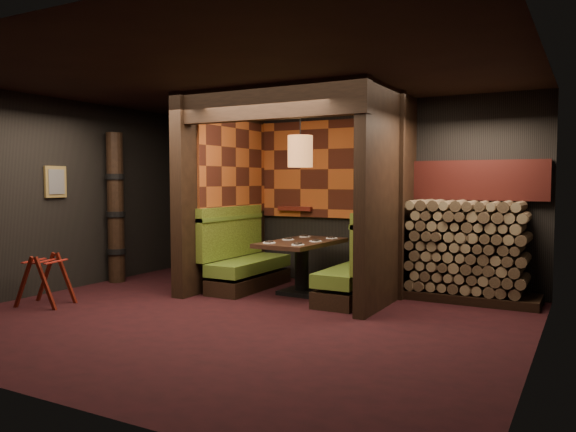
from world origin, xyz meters
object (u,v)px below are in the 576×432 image
(booth_bench_right, at_px, (360,272))
(totem_column, at_px, (116,209))
(dining_table, at_px, (302,257))
(pendant_lamp, at_px, (300,151))
(firewood_stack, at_px, (473,251))
(luggage_rack, at_px, (45,278))
(booth_bench_left, at_px, (244,262))

(booth_bench_right, height_order, totem_column, totem_column)
(dining_table, bearing_deg, pendant_lamp, -90.00)
(booth_bench_right, relative_size, firewood_stack, 0.92)
(totem_column, bearing_deg, pendant_lamp, 9.68)
(firewood_stack, bearing_deg, luggage_rack, -148.90)
(dining_table, height_order, pendant_lamp, pendant_lamp)
(firewood_stack, bearing_deg, dining_table, -163.37)
(totem_column, height_order, firewood_stack, totem_column)
(luggage_rack, distance_m, firewood_stack, 5.71)
(totem_column, bearing_deg, booth_bench_left, 14.75)
(booth_bench_left, height_order, pendant_lamp, pendant_lamp)
(totem_column, relative_size, firewood_stack, 1.39)
(booth_bench_right, height_order, luggage_rack, booth_bench_right)
(luggage_rack, distance_m, totem_column, 1.94)
(booth_bench_right, xyz_separation_m, firewood_stack, (1.35, 0.70, 0.28))
(booth_bench_left, distance_m, luggage_rack, 2.78)
(booth_bench_right, xyz_separation_m, pendant_lamp, (-0.91, -0.03, 1.65))
(booth_bench_left, height_order, dining_table, booth_bench_left)
(booth_bench_left, distance_m, pendant_lamp, 1.92)
(pendant_lamp, height_order, firewood_stack, pendant_lamp)
(dining_table, height_order, firewood_stack, firewood_stack)
(totem_column, xyz_separation_m, firewood_stack, (5.33, 1.25, -0.51))
(booth_bench_left, height_order, totem_column, totem_column)
(booth_bench_right, distance_m, luggage_rack, 4.18)
(dining_table, xyz_separation_m, firewood_stack, (2.26, 0.68, 0.14))
(dining_table, distance_m, luggage_rack, 3.47)
(pendant_lamp, relative_size, luggage_rack, 1.37)
(booth_bench_left, xyz_separation_m, firewood_stack, (3.25, 0.70, 0.28))
(dining_table, bearing_deg, totem_column, -169.42)
(pendant_lamp, xyz_separation_m, luggage_rack, (-2.62, -2.22, -1.69))
(dining_table, xyz_separation_m, totem_column, (-3.07, -0.57, 0.65))
(dining_table, xyz_separation_m, pendant_lamp, (-0.00, -0.05, 1.52))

